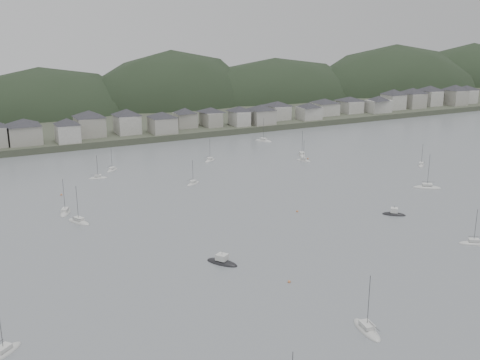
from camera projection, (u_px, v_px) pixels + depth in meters
ground at (398, 291)px, 122.32m from camera, size 900.00×900.00×0.00m
far_shore_land at (89, 106)px, 374.79m from camera, size 900.00×250.00×3.00m
forested_ridge at (107, 131)px, 358.44m from camera, size 851.55×103.94×102.57m
waterfront_town at (232, 114)px, 299.27m from camera, size 451.48×28.46×12.92m
moored_fleet at (228, 204)px, 179.85m from camera, size 233.68×176.21×12.88m
motor_launch_near at (394, 214)px, 170.01m from camera, size 6.76×6.46×3.66m
motor_launch_far at (222, 262)px, 136.19m from camera, size 7.06×8.73×4.00m
mooring_buoys at (207, 219)px, 165.90m from camera, size 140.01×132.09×0.70m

